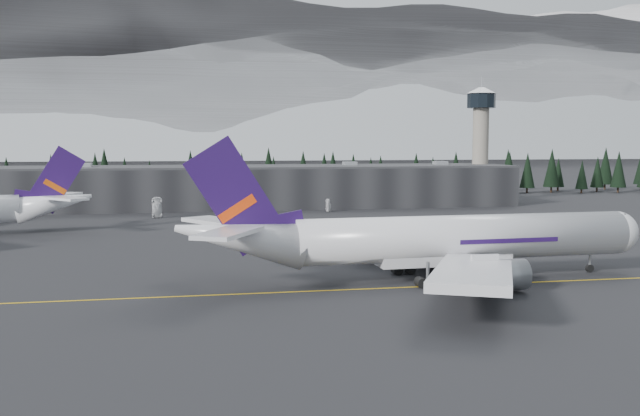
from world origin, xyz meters
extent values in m
plane|color=black|center=(0.00, 0.00, 0.00)|extent=(1400.00, 1400.00, 0.00)
cube|color=gold|center=(0.00, -2.00, 0.01)|extent=(400.00, 0.40, 0.02)
cube|color=black|center=(0.00, 125.00, 6.00)|extent=(160.00, 30.00, 12.00)
cube|color=#333335|center=(0.00, 125.00, 12.30)|extent=(160.00, 30.00, 0.60)
cylinder|color=gray|center=(75.00, 128.00, 16.00)|extent=(5.20, 5.20, 32.00)
cylinder|color=black|center=(75.00, 128.00, 33.25)|extent=(9.20, 9.20, 4.50)
cone|color=silver|center=(75.00, 128.00, 36.70)|extent=(10.00, 10.00, 2.00)
cube|color=black|center=(0.00, 162.00, 7.50)|extent=(360.00, 20.00, 15.00)
cylinder|color=silver|center=(17.96, 2.83, 5.96)|extent=(50.08, 8.53, 6.50)
sphere|color=silver|center=(42.87, 3.84, 5.96)|extent=(6.50, 6.50, 6.50)
cone|color=silver|center=(-14.53, 1.50, 6.94)|extent=(18.46, 7.24, 9.42)
cube|color=silver|center=(10.77, 19.35, 4.23)|extent=(22.82, 30.59, 2.78)
cylinder|color=gray|center=(17.51, 13.66, 2.38)|extent=(7.21, 4.40, 4.12)
cube|color=silver|center=(12.14, -14.22, 4.23)|extent=(20.97, 31.13, 2.78)
cylinder|color=gray|center=(18.40, -8.00, 2.38)|extent=(7.21, 4.40, 4.12)
cube|color=#240F48|center=(-15.08, 1.48, 12.47)|extent=(13.74, 1.10, 16.14)
cube|color=#F0410E|center=(-14.86, 1.49, 10.84)|extent=(5.31, 0.82, 3.98)
cube|color=silver|center=(-16.97, 7.91, 8.45)|extent=(10.50, 12.68, 0.54)
cube|color=silver|center=(-16.44, -5.09, 8.45)|extent=(9.86, 12.82, 0.54)
cylinder|color=black|center=(38.53, 3.67, 1.63)|extent=(0.54, 0.54, 3.25)
cylinder|color=black|center=(10.18, 7.39, 1.63)|extent=(0.54, 0.54, 3.25)
cylinder|color=black|center=(10.57, -2.36, 1.63)|extent=(0.54, 0.54, 3.25)
cone|color=white|center=(-49.61, 70.42, 6.41)|extent=(17.68, 9.17, 8.71)
cube|color=#29114F|center=(-49.12, 70.52, 11.53)|extent=(12.55, 2.95, 14.93)
cube|color=#D24E0C|center=(-49.32, 70.48, 10.02)|extent=(4.90, 1.50, 3.68)
cube|color=white|center=(-46.48, 64.91, 7.82)|extent=(10.65, 11.27, 0.50)
cube|color=white|center=(-48.81, 76.71, 7.82)|extent=(7.83, 11.89, 0.50)
imported|color=silver|center=(-28.52, 96.68, 0.77)|extent=(2.90, 5.71, 1.55)
imported|color=silver|center=(18.93, 104.53, 0.64)|extent=(4.07, 2.97, 1.29)
camera|label=1|loc=(-22.04, -93.27, 19.54)|focal=40.00mm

